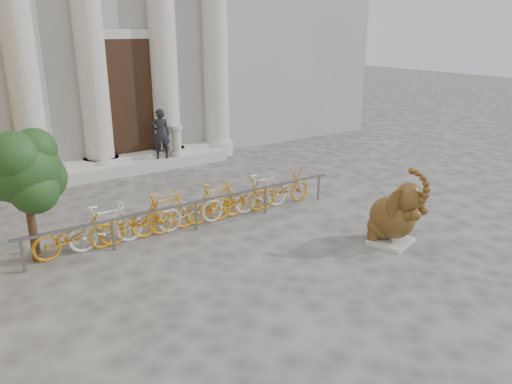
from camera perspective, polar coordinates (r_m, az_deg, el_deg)
ground at (r=9.72m, az=8.60°, el=-10.04°), size 80.00×80.00×0.00m
entrance_steps at (r=17.23m, az=-13.01°, el=3.14°), size 6.00×1.20×0.36m
elephant_statue at (r=11.33m, az=15.52°, el=-2.65°), size 1.18×1.42×1.79m
bike_rack at (r=11.98m, az=-7.43°, el=-1.72°), size 8.00×0.53×1.00m
tree at (r=10.68m, az=-24.86°, el=2.18°), size 1.59×1.45×2.76m
pedestrian at (r=16.91m, az=-10.84°, el=6.55°), size 0.71×0.58×1.67m
balustrade_post at (r=17.27m, az=-9.05°, el=5.67°), size 0.42×0.42×1.04m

